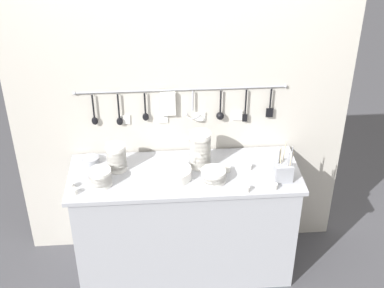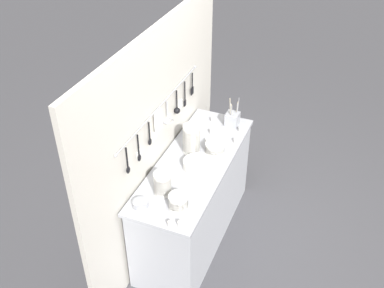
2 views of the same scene
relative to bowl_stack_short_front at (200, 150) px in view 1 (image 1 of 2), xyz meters
The scene contains 17 objects.
ground_plane 1.01m from the bowl_stack_short_front, 146.42° to the right, with size 20.00×20.00×0.00m, color #424247.
counter 0.58m from the bowl_stack_short_front, 146.42° to the right, with size 1.58×0.57×0.87m.
back_wall 0.27m from the bowl_stack_short_front, 114.92° to the left, with size 2.38×0.11×2.00m.
bowl_stack_short_front is the anchor object (origin of this frame).
bowl_stack_wide_centre 0.70m from the bowl_stack_short_front, 165.71° to the right, with size 0.15×0.15×0.12m.
bowl_stack_tall_left 0.57m from the bowl_stack_short_front, behind, with size 0.13×0.13×0.19m.
bowl_stack_back_corner 0.22m from the bowl_stack_short_front, 69.18° to the right, with size 0.17×0.17×0.09m.
plate_stack 0.25m from the bowl_stack_short_front, 145.45° to the right, with size 0.23×0.23×0.07m.
steel_mixing_bowl 0.78m from the bowl_stack_short_front, behind, with size 0.12×0.12×0.04m.
cutlery_caddy 0.57m from the bowl_stack_short_front, 19.81° to the right, with size 0.12×0.12×0.28m.
cup_back_left 0.89m from the bowl_stack_short_front, 167.32° to the right, with size 0.04×0.04×0.04m.
cup_mid_row 0.88m from the bowl_stack_short_front, 162.77° to the right, with size 0.04×0.04×0.04m.
cup_front_right 0.35m from the bowl_stack_short_front, 11.66° to the right, with size 0.04×0.04×0.04m.
cup_centre 0.23m from the bowl_stack_short_front, 24.77° to the right, with size 0.04×0.04×0.04m.
cup_edge_near 0.43m from the bowl_stack_short_front, 48.92° to the right, with size 0.04×0.04×0.04m.
cup_edge_far 0.53m from the bowl_stack_short_front, ahead, with size 0.04×0.04×0.04m.
cup_back_right 0.56m from the bowl_stack_short_front, 33.37° to the right, with size 0.04×0.04×0.04m.
Camera 1 is at (-0.17, -2.99, 2.96)m, focal length 50.00 mm.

